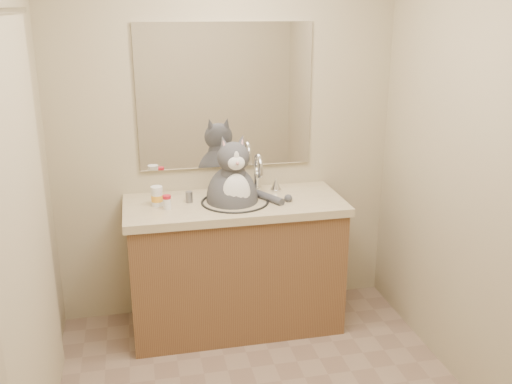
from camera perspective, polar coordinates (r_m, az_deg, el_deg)
room at (r=2.49m, az=1.67°, el=-0.34°), size 2.22×2.52×2.42m
vanity at (r=3.64m, az=-2.10°, el=-6.99°), size 1.34×0.59×1.12m
mirror at (r=3.61m, az=-3.07°, el=9.50°), size 1.10×0.02×0.90m
shower_curtain at (r=2.62m, az=-21.96°, el=-4.71°), size 0.02×1.30×1.93m
cat at (r=3.48m, az=-2.32°, el=-0.25°), size 0.46×0.37×0.63m
pill_bottle_redcap at (r=3.38m, az=-8.89°, el=-1.01°), size 0.05×0.05×0.08m
pill_bottle_orange at (r=3.45m, az=-9.88°, el=-0.45°), size 0.08×0.08×0.12m
grey_canister at (r=3.48m, az=-6.70°, el=-0.50°), size 0.04×0.04×0.07m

